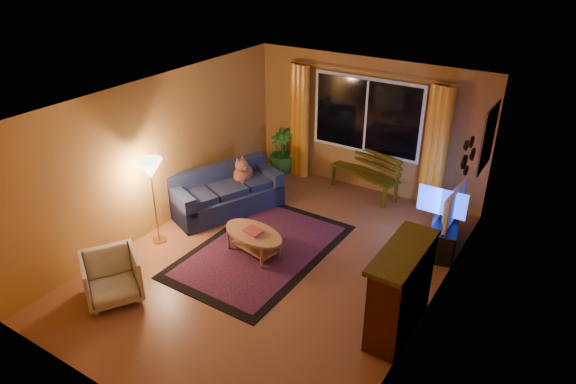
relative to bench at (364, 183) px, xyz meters
The scene contains 22 objects.
floor 2.76m from the bench, 92.77° to the right, with size 4.50×6.00×0.02m, color brown.
ceiling 3.59m from the bench, 92.77° to the right, with size 4.50×6.00×0.02m, color white.
wall_back 1.08m from the bench, 117.14° to the left, with size 4.50×0.02×2.50m, color #B97F35.
wall_left 3.79m from the bench, 131.03° to the right, with size 0.02×6.00×2.50m, color #B97F35.
wall_right 3.63m from the bench, 52.28° to the right, with size 0.02×6.00×2.50m, color #B97F35.
window 1.26m from the bench, 124.35° to the left, with size 2.00×0.02×1.30m, color black.
curtain_rod 2.05m from the bench, 131.62° to the left, with size 0.03×0.03×3.20m, color #BF8C3F.
curtain_left 1.75m from the bench, behind, with size 0.36×0.36×2.24m, color orange.
curtain_right 1.52m from the bench, ahead, with size 0.36×0.36×2.24m, color orange.
bench is the anchor object (origin of this frame).
potted_plant 1.85m from the bench, behind, with size 0.51×0.51×0.91m, color #235B1E.
sofa 2.59m from the bench, 132.93° to the right, with size 0.82×1.91×0.77m, color #1D2541.
dog 2.28m from the bench, 139.48° to the right, with size 0.31×0.42×0.46m, color #A25741, non-canonical shape.
armchair 4.88m from the bench, 108.41° to the right, with size 0.71×0.66×0.73m, color #BEB99C.
floor_lamp 3.90m from the bench, 122.19° to the right, with size 0.23×0.23×1.40m, color #BF8C3F.
rug 2.69m from the bench, 100.81° to the right, with size 1.83×2.89×0.02m, color maroon.
coffee_table 2.82m from the bench, 101.35° to the right, with size 1.07×1.07×0.39m, color #A67146.
tv_console 2.08m from the bench, 28.50° to the right, with size 0.39×1.16×0.48m, color black.
television 2.15m from the bench, 28.50° to the right, with size 0.95×0.12×0.55m, color black.
fireplace 3.70m from the bench, 58.68° to the right, with size 0.40×1.20×1.10m, color maroon.
mirror_cluster 2.99m from the bench, 34.92° to the right, with size 0.06×0.60×0.56m, color black, non-canonical shape.
painting 2.55m from the bench, ahead, with size 0.04×0.76×0.96m, color #E35221.
Camera 1 is at (3.55, -5.32, 4.45)m, focal length 32.00 mm.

